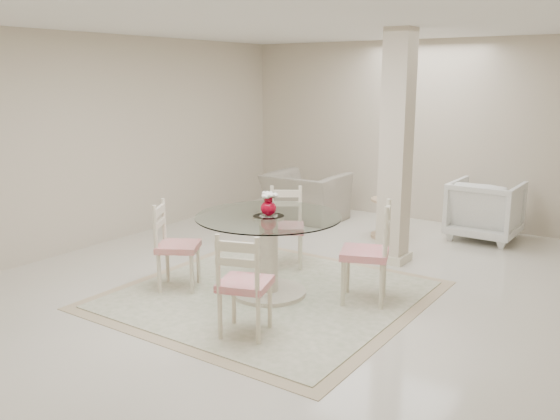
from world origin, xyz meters
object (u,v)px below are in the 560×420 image
Objects in this scene: dining_chair_north at (286,221)px; dining_chair_west at (172,239)px; dining_table at (269,255)px; red_vase at (269,203)px; dining_chair_east at (372,245)px; recliner_taupe at (306,197)px; column at (396,149)px; side_table at (389,219)px; dining_chair_south at (242,278)px; armchair_white at (485,210)px.

dining_chair_north is 0.99× the size of dining_chair_west.
dining_table is 0.53m from red_vase.
recliner_taupe is at bearing -158.36° from dining_chair_east.
column reaches higher than side_table.
dining_chair_east is at bearing 23.22° from dining_table.
red_vase is 0.23× the size of dining_chair_south.
dining_chair_north is at bearing 57.66° from armchair_white.
dining_chair_north is 0.99× the size of dining_chair_south.
recliner_taupe is at bearing 10.94° from armchair_white.
dining_chair_east is at bearing -55.04° from dining_chair_north.
dining_table is 6.04× the size of red_vase.
dining_table is at bearing -99.82° from dining_chair_north.
dining_table is at bearing 114.90° from recliner_taupe.
dining_chair_east is 1.45m from dining_chair_north.
column is at bearing 7.07° from dining_chair_north.
dining_chair_west is (-0.52, -1.34, 0.00)m from dining_chair_north.
dining_chair_east is 2.04m from dining_chair_west.
armchair_white reaches higher than recliner_taupe.
red_vase is (-0.55, -1.77, -0.39)m from column.
dining_chair_north is (-1.35, 0.52, -0.05)m from dining_chair_east.
dining_chair_north is at bearing -51.61° from dining_chair_west.
dining_table is at bearing 146.31° from red_vase.
column reaches higher than recliner_taupe.
dining_chair_west reaches higher than recliner_taupe.
armchair_white is at bearing -170.09° from recliner_taupe.
column is 2.07m from dining_table.
dining_chair_north reaches higher than armchair_white.
dining_chair_east reaches higher than side_table.
dining_chair_east is 1.44m from dining_chair_south.
recliner_taupe is (-1.94, 1.15, -0.99)m from column.
dining_chair_south reaches higher than side_table.
dining_chair_north is (-0.41, 0.93, 0.11)m from dining_table.
column is 2.46m from recliner_taupe.
dining_chair_south is 0.91× the size of recliner_taupe.
red_vase is at bearing -85.76° from dining_chair_south.
dining_chair_north is (-0.97, -0.84, -0.82)m from column.
recliner_taupe is 2.61m from armchair_white.
red_vase is at bearing -33.69° from dining_table.
red_vase reaches higher than dining_table.
armchair_white is (1.17, 3.39, -0.55)m from red_vase.
dining_table is 1.41× the size of dining_chair_south.
recliner_taupe reaches higher than side_table.
side_table is (0.49, 1.82, -0.29)m from dining_chair_north.
armchair_white is at bearing 23.31° from dining_chair_north.
dining_table is 1.02m from dining_chair_south.
red_vase reaches higher than side_table.
red_vase reaches higher than recliner_taupe.
dining_chair_south is (-0.54, -1.34, -0.05)m from dining_chair_east.
dining_chair_west is 3.37m from recliner_taupe.
recliner_taupe is (-0.46, 3.33, -0.17)m from dining_chair_west.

